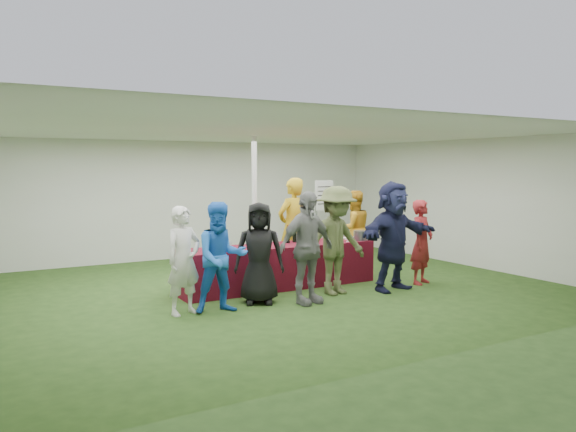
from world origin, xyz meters
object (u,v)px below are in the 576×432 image
customer_4 (336,241)px  customer_6 (422,242)px  customer_0 (184,261)px  serving_table (278,266)px  staff_back (354,229)px  wine_list_sign (324,201)px  customer_3 (307,248)px  staff_pourer (293,228)px  customer_1 (221,257)px  customer_2 (259,253)px  dump_bucket (361,235)px  customer_5 (393,236)px

customer_4 → customer_6: (1.82, -0.08, -0.14)m
customer_0 → serving_table: bearing=6.4°
staff_back → customer_4: (-1.73, -1.86, 0.09)m
wine_list_sign → customer_3: (-2.77, -3.69, -0.44)m
staff_pourer → customer_1: bearing=26.2°
customer_2 → customer_6: customer_2 is taller
staff_back → customer_1: 4.32m
dump_bucket → staff_pourer: staff_pourer is taller
customer_4 → customer_2: bearing=168.4°
dump_bucket → customer_6: 1.11m
staff_back → staff_pourer: bearing=15.5°
serving_table → customer_3: 1.37m
staff_back → customer_5: (-0.71, -2.09, 0.13)m
serving_table → customer_3: (-0.19, -1.26, 0.50)m
customer_2 → customer_5: 2.43m
dump_bucket → customer_3: 2.10m
serving_table → customer_0: customer_0 is taller
customer_0 → customer_4: (2.62, -0.03, 0.12)m
customer_5 → customer_3: bearing=173.0°
customer_3 → customer_4: (0.76, 0.30, 0.03)m
wine_list_sign → staff_back: (-0.27, -1.54, -0.50)m
wine_list_sign → customer_5: (-0.99, -3.62, -0.38)m
dump_bucket → customer_6: (0.76, -0.81, -0.08)m
customer_0 → customer_1: customer_1 is taller
staff_pourer → customer_5: (0.89, -1.87, -0.02)m
wine_list_sign → serving_table: bearing=-136.6°
customer_5 → staff_back: bearing=61.8°
staff_back → customer_0: size_ratio=1.04×
customer_0 → customer_6: bearing=-19.3°
wine_list_sign → customer_1: 5.44m
customer_3 → customer_6: bearing=-4.6°
customer_0 → staff_back: bearing=4.8°
customer_5 → serving_table: bearing=134.0°
wine_list_sign → customer_4: wine_list_sign is taller
customer_1 → customer_3: 1.36m
customer_3 → customer_6: size_ratio=1.15×
dump_bucket → customer_0: 3.75m
customer_5 → customer_6: customer_5 is taller
customer_1 → customer_5: bearing=5.6°
staff_pourer → customer_0: (-2.75, -1.61, -0.17)m
staff_pourer → customer_5: size_ratio=1.02×
dump_bucket → staff_back: size_ratio=0.17×
customer_2 → staff_back: bearing=55.4°
wine_list_sign → customer_0: size_ratio=1.15×
serving_table → customer_6: size_ratio=2.36×
wine_list_sign → customer_0: (-4.62, -3.36, -0.54)m
dump_bucket → customer_3: customer_3 is taller
wine_list_sign → customer_6: size_ratio=1.18×
dump_bucket → customer_0: size_ratio=0.17×
customer_5 → dump_bucket: bearing=78.0°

